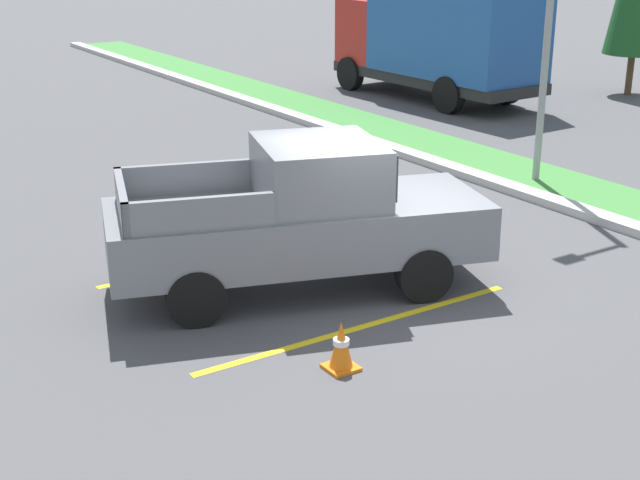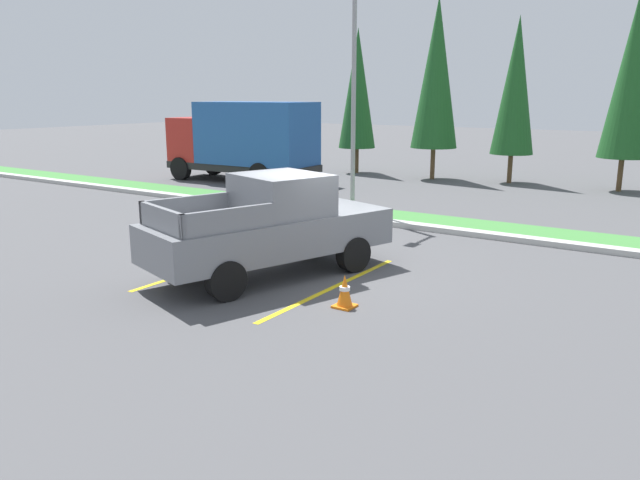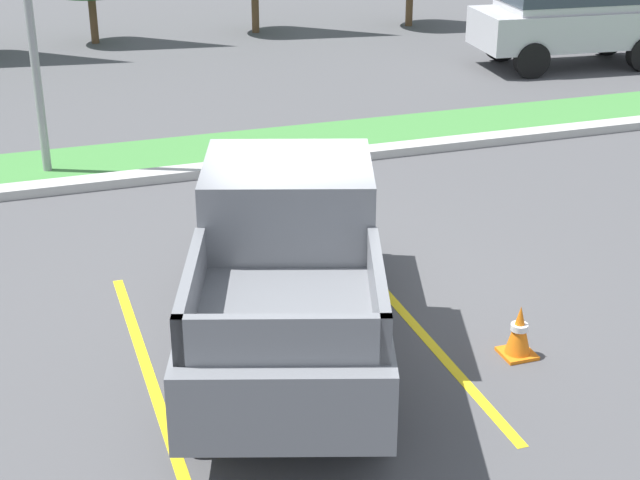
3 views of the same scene
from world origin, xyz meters
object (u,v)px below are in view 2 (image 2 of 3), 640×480
at_px(street_light, 351,83).
at_px(traffic_cone, 345,291).
at_px(cypress_tree_right_inner, 631,79).
at_px(pickup_truck_main, 272,226).
at_px(cypress_tree_center, 516,86).
at_px(cypress_tree_leftmost, 358,89).
at_px(cypress_tree_left_inner, 436,73).
at_px(cargo_truck_distant, 244,139).

height_order(street_light, traffic_cone, street_light).
relative_size(cypress_tree_right_inner, traffic_cone, 12.10).
bearing_deg(street_light, traffic_cone, -59.70).
bearing_deg(pickup_truck_main, cypress_tree_center, 90.52).
relative_size(street_light, traffic_cone, 11.55).
bearing_deg(cypress_tree_right_inner, pickup_truck_main, -103.98).
distance_m(street_light, traffic_cone, 9.51).
bearing_deg(street_light, cypress_tree_leftmost, 119.19).
distance_m(pickup_truck_main, traffic_cone, 2.61).
distance_m(street_light, cypress_tree_left_inner, 9.48).
height_order(cypress_tree_leftmost, cypress_tree_left_inner, cypress_tree_left_inner).
xyz_separation_m(cypress_tree_leftmost, cypress_tree_right_inner, (11.57, 0.56, 0.31)).
xyz_separation_m(pickup_truck_main, cypress_tree_right_inner, (4.16, 16.71, 3.23)).
xyz_separation_m(cypress_tree_left_inner, cypress_tree_center, (3.25, 0.70, -0.55)).
bearing_deg(traffic_cone, cypress_tree_leftmost, 119.69).
distance_m(street_light, cypress_tree_leftmost, 10.89).
distance_m(pickup_truck_main, cypress_tree_right_inner, 17.52).
relative_size(cypress_tree_leftmost, cypress_tree_left_inner, 0.86).
relative_size(cargo_truck_distant, cypress_tree_leftmost, 1.02).
relative_size(pickup_truck_main, cypress_tree_leftmost, 0.82).
xyz_separation_m(pickup_truck_main, cypress_tree_leftmost, (-7.41, 16.15, 2.92)).
distance_m(cypress_tree_left_inner, traffic_cone, 18.38).
relative_size(cypress_tree_left_inner, traffic_cone, 12.99).
height_order(pickup_truck_main, traffic_cone, pickup_truck_main).
height_order(pickup_truck_main, cypress_tree_leftmost, cypress_tree_leftmost).
bearing_deg(cypress_tree_center, pickup_truck_main, -89.48).
height_order(cypress_tree_left_inner, cypress_tree_right_inner, cypress_tree_left_inner).
height_order(street_light, cypress_tree_left_inner, cypress_tree_left_inner).
distance_m(cargo_truck_distant, cypress_tree_center, 11.62).
height_order(cargo_truck_distant, cypress_tree_leftmost, cypress_tree_leftmost).
xyz_separation_m(street_light, traffic_cone, (4.42, -7.56, -3.73)).
relative_size(cypress_tree_leftmost, cypress_tree_right_inner, 0.93).
bearing_deg(cypress_tree_center, traffic_cone, -82.01).
xyz_separation_m(street_light, cypress_tree_leftmost, (-5.31, 9.51, -0.05)).
relative_size(pickup_truck_main, cargo_truck_distant, 0.81).
height_order(cypress_tree_leftmost, cypress_tree_right_inner, cypress_tree_right_inner).
distance_m(cypress_tree_left_inner, cypress_tree_right_inner, 7.60).
distance_m(pickup_truck_main, cargo_truck_distant, 14.71).
bearing_deg(cypress_tree_leftmost, traffic_cone, -60.31).
relative_size(pickup_truck_main, cypress_tree_right_inner, 0.76).
distance_m(cypress_tree_left_inner, cypress_tree_center, 3.37).
relative_size(pickup_truck_main, traffic_cone, 9.24).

